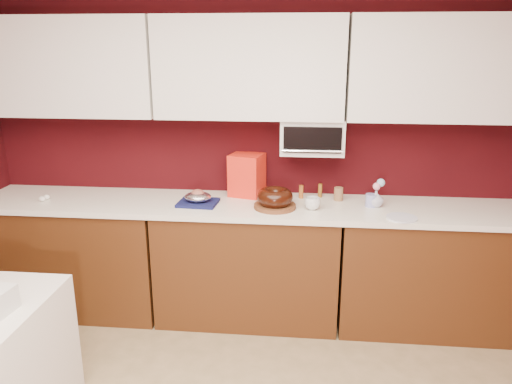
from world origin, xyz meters
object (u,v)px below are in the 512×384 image
object	(u,v)px
bundt_cake	(275,197)
blue_jar	(371,200)
coffee_mug	(312,202)
flower_vase	(376,197)
pandoro_box	(247,175)
foil_ham_nest	(198,197)
toaster_oven	(312,136)

from	to	relation	value
bundt_cake	blue_jar	bearing A→B (deg)	8.57
bundt_cake	coffee_mug	distance (m)	0.26
coffee_mug	flower_vase	bearing A→B (deg)	14.04
coffee_mug	blue_jar	size ratio (longest dim) A/B	1.15
flower_vase	bundt_cake	bearing A→B (deg)	-171.35
pandoro_box	bundt_cake	bearing A→B (deg)	-36.09
flower_vase	pandoro_box	bearing A→B (deg)	168.90
blue_jar	foil_ham_nest	bearing A→B (deg)	-176.84
bundt_cake	coffee_mug	bearing A→B (deg)	-0.83
toaster_oven	coffee_mug	world-z (taller)	toaster_oven
bundt_cake	pandoro_box	bearing A→B (deg)	128.43
toaster_oven	pandoro_box	bearing A→B (deg)	174.22
bundt_cake	blue_jar	distance (m)	0.68
coffee_mug	flower_vase	distance (m)	0.46
toaster_oven	blue_jar	bearing A→B (deg)	-18.48
pandoro_box	blue_jar	xyz separation A→B (m)	(0.91, -0.19, -0.11)
blue_jar	flower_vase	bearing A→B (deg)	10.33
coffee_mug	flower_vase	xyz separation A→B (m)	(0.45, 0.11, 0.01)
toaster_oven	flower_vase	distance (m)	0.63
bundt_cake	foil_ham_nest	size ratio (longest dim) A/B	1.32
bundt_cake	flower_vase	size ratio (longest dim) A/B	1.90
toaster_oven	foil_ham_nest	world-z (taller)	toaster_oven
toaster_oven	foil_ham_nest	distance (m)	0.93
toaster_oven	pandoro_box	world-z (taller)	toaster_oven
pandoro_box	blue_jar	distance (m)	0.93
flower_vase	blue_jar	bearing A→B (deg)	-169.67
bundt_cake	blue_jar	world-z (taller)	bundt_cake
bundt_cake	foil_ham_nest	distance (m)	0.56
foil_ham_nest	toaster_oven	bearing A→B (deg)	14.62
toaster_oven	blue_jar	world-z (taller)	toaster_oven
foil_ham_nest	flower_vase	world-z (taller)	flower_vase
foil_ham_nest	blue_jar	xyz separation A→B (m)	(1.23, 0.07, -0.01)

